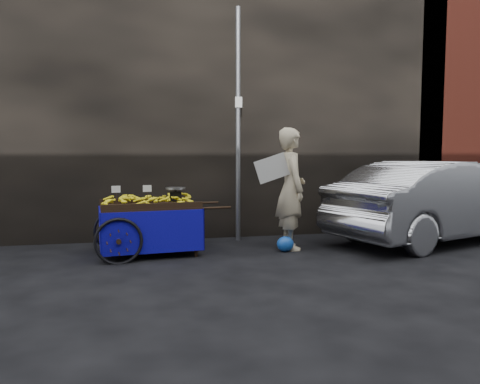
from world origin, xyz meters
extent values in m
plane|color=black|center=(0.00, 0.00, 0.00)|extent=(80.00, 80.00, 0.00)
cube|color=black|center=(-1.00, 2.60, 2.50)|extent=(11.00, 2.00, 5.00)
cube|color=#591E14|center=(5.50, 2.60, 2.50)|extent=(3.00, 2.00, 5.00)
cylinder|color=slate|center=(0.30, 1.30, 2.00)|extent=(0.08, 0.08, 4.00)
cube|color=white|center=(0.30, 1.25, 2.40)|extent=(0.12, 0.02, 0.18)
cube|color=black|center=(-1.24, 0.48, 0.72)|extent=(1.52, 1.04, 0.05)
cube|color=black|center=(-1.28, 0.90, 0.78)|extent=(1.43, 0.18, 0.09)
cube|color=black|center=(-1.19, 0.06, 0.78)|extent=(1.43, 0.18, 0.09)
cube|color=black|center=(-0.58, 0.18, 0.36)|extent=(0.05, 0.05, 0.72)
cube|color=black|center=(-0.65, 0.90, 0.36)|extent=(0.05, 0.05, 0.72)
cylinder|color=black|center=(-0.26, 0.22, 0.72)|extent=(0.45, 0.08, 0.04)
cylinder|color=black|center=(-0.34, 0.93, 0.72)|extent=(0.45, 0.08, 0.04)
torus|color=black|center=(-1.68, -0.05, 0.31)|extent=(0.67, 0.11, 0.67)
torus|color=black|center=(-1.78, 0.91, 0.31)|extent=(0.67, 0.11, 0.67)
cylinder|color=black|center=(-1.73, 0.43, 0.31)|extent=(0.14, 1.00, 0.04)
cube|color=#080787|center=(-1.19, 0.02, 0.41)|extent=(1.46, 0.16, 0.61)
cube|color=#080787|center=(-1.28, 0.93, 0.41)|extent=(1.46, 0.16, 0.61)
cube|color=#080787|center=(-1.96, 0.41, 0.41)|extent=(0.11, 0.93, 0.61)
cube|color=#080787|center=(-0.51, 0.55, 0.41)|extent=(0.11, 0.93, 0.61)
cube|color=black|center=(-0.84, 0.56, 0.87)|extent=(0.17, 0.14, 0.14)
cylinder|color=silver|center=(-0.84, 0.56, 1.00)|extent=(0.33, 0.33, 0.03)
cube|color=white|center=(-1.72, 0.33, 1.01)|extent=(0.13, 0.02, 0.10)
cube|color=white|center=(-1.27, 0.38, 1.01)|extent=(0.13, 0.02, 0.10)
imported|color=#BEAF8D|center=(0.98, 0.44, 0.97)|extent=(0.47, 0.71, 1.93)
cube|color=silver|center=(0.63, 0.32, 1.30)|extent=(0.59, 0.03, 0.50)
ellipsoid|color=#164AAB|center=(0.83, 0.22, 0.12)|extent=(0.27, 0.21, 0.24)
imported|color=#A7A8AE|center=(3.70, 0.50, 0.70)|extent=(4.49, 2.74, 1.40)
camera|label=1|loc=(-1.37, -6.66, 1.56)|focal=35.00mm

